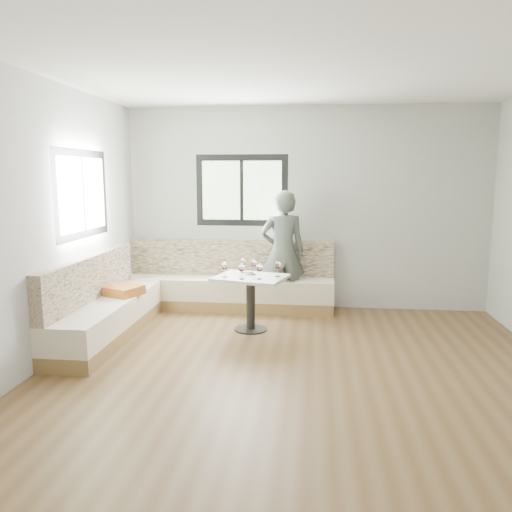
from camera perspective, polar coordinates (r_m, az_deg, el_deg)
The scene contains 11 objects.
room at distance 4.61m, azimuth 4.24°, elevation 3.61°, with size 5.01×5.01×2.81m.
banquette at distance 6.55m, azimuth -8.65°, elevation -4.40°, with size 2.90×2.80×0.95m.
table at distance 6.00m, azimuth -0.61°, elevation -3.89°, with size 0.94×0.82×0.67m.
person at distance 6.78m, azimuth 3.08°, elevation 0.47°, with size 0.61×0.40×1.66m, color #4D544E.
olive_ramekin at distance 6.08m, azimuth -0.76°, elevation -1.93°, with size 0.10×0.10×0.04m.
wine_glass_a at distance 5.90m, azimuth -3.59°, elevation -1.18°, with size 0.08×0.08×0.19m.
wine_glass_b at distance 5.77m, azimuth -1.66°, elevation -1.40°, with size 0.08×0.08×0.19m.
wine_glass_c at distance 5.77m, azimuth 0.39°, elevation -1.39°, with size 0.08×0.08×0.19m.
wine_glass_d at distance 6.04m, azimuth -0.28°, elevation -0.92°, with size 0.08×0.08×0.19m.
wine_glass_e at distance 5.93m, azimuth 2.50°, elevation -1.11°, with size 0.08×0.08×0.19m.
wine_glass_f at distance 6.16m, azimuth -1.52°, elevation -0.73°, with size 0.08×0.08×0.19m.
Camera 1 is at (0.11, -4.50, 1.86)m, focal length 35.00 mm.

